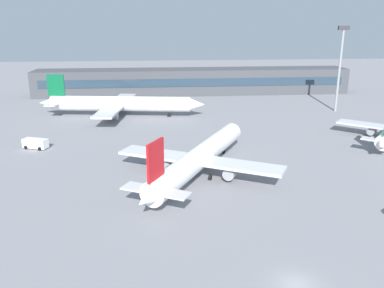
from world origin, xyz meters
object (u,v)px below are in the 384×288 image
(airplane_far, at_px, (121,104))
(service_van_white, at_px, (35,143))
(airplane_near, at_px, (201,156))
(floodlight_tower_west, at_px, (340,63))

(airplane_far, relative_size, service_van_white, 8.37)
(airplane_near, xyz_separation_m, floodlight_tower_west, (45.42, 46.97, 10.98))
(airplane_near, xyz_separation_m, service_van_white, (-32.99, 17.59, -2.08))
(airplane_near, height_order, airplane_far, airplane_far)
(airplane_near, relative_size, airplane_far, 0.83)
(service_van_white, bearing_deg, floodlight_tower_west, 20.54)
(airplane_near, distance_m, floodlight_tower_west, 66.26)
(airplane_near, bearing_deg, floodlight_tower_west, 45.96)
(airplane_far, distance_m, floodlight_tower_west, 63.46)
(airplane_near, height_order, floodlight_tower_west, floodlight_tower_west)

